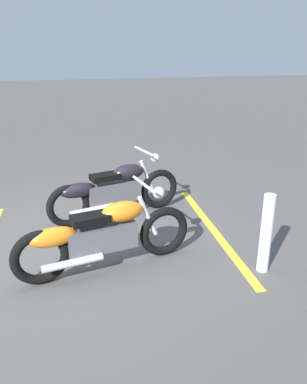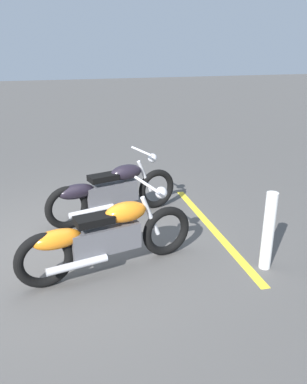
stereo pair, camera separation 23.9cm
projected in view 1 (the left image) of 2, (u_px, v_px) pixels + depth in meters
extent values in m
plane|color=#514F4C|center=(60.00, 245.00, 5.28)|extent=(60.00, 60.00, 0.00)
torus|color=black|center=(164.00, 231.00, 4.93)|extent=(0.68, 0.22, 0.67)
torus|color=black|center=(40.00, 258.00, 4.31)|extent=(0.68, 0.22, 0.67)
cube|color=#59595E|center=(102.00, 238.00, 4.57)|extent=(0.86, 0.36, 0.32)
ellipsoid|color=orange|center=(123.00, 211.00, 4.57)|extent=(0.56, 0.36, 0.24)
ellipsoid|color=orange|center=(53.00, 237.00, 4.30)|extent=(0.59, 0.33, 0.22)
cube|color=black|center=(90.00, 219.00, 4.42)|extent=(0.47, 0.31, 0.09)
cylinder|color=silver|center=(148.00, 216.00, 4.75)|extent=(0.27, 0.10, 0.56)
cylinder|color=silver|center=(144.00, 184.00, 4.58)|extent=(0.14, 0.62, 0.04)
sphere|color=silver|center=(159.00, 193.00, 4.71)|extent=(0.15, 0.15, 0.15)
cylinder|color=silver|center=(73.00, 263.00, 4.35)|extent=(0.71, 0.20, 0.09)
torus|color=black|center=(159.00, 189.00, 6.42)|extent=(0.68, 0.26, 0.67)
torus|color=black|center=(69.00, 206.00, 5.71)|extent=(0.68, 0.26, 0.67)
cube|color=#59595E|center=(113.00, 193.00, 6.01)|extent=(0.87, 0.41, 0.32)
ellipsoid|color=black|center=(129.00, 172.00, 6.03)|extent=(0.57, 0.39, 0.24)
ellipsoid|color=black|center=(78.00, 190.00, 5.71)|extent=(0.60, 0.36, 0.22)
cube|color=black|center=(105.00, 177.00, 5.86)|extent=(0.48, 0.33, 0.09)
cylinder|color=silver|center=(147.00, 176.00, 6.22)|extent=(0.27, 0.12, 0.56)
cylinder|color=silver|center=(144.00, 151.00, 6.05)|extent=(0.18, 0.61, 0.04)
sphere|color=silver|center=(155.00, 158.00, 6.19)|extent=(0.15, 0.15, 0.15)
cylinder|color=silver|center=(93.00, 210.00, 5.77)|extent=(0.70, 0.25, 0.09)
cylinder|color=white|center=(266.00, 234.00, 4.51)|extent=(0.14, 0.14, 0.99)
cube|color=yellow|center=(213.00, 229.00, 5.73)|extent=(0.36, 3.20, 0.01)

